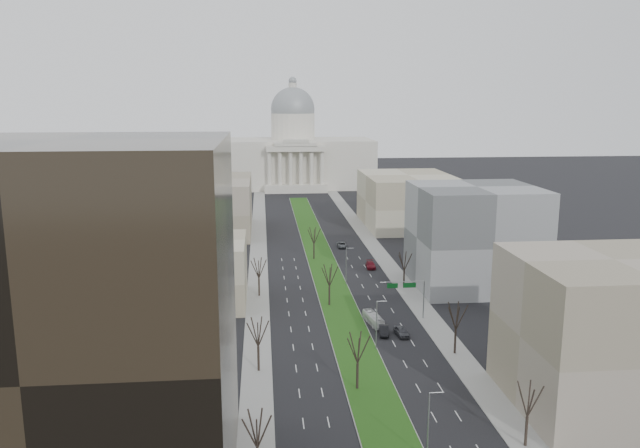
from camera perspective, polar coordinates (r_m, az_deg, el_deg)
ground at (r=174.94m, az=0.10°, el=-3.24°), size 600.00×600.00×0.00m
median at (r=173.94m, az=0.13°, el=-3.29°), size 8.00×222.03×0.20m
sidewalk_left at (r=150.13m, az=-5.69°, el=-5.75°), size 5.00×330.00×0.15m
sidewalk_right at (r=153.83m, az=7.52°, el=-5.37°), size 5.00×330.00×0.15m
capitol at (r=319.73m, az=-2.46°, el=6.37°), size 80.00×46.00×55.00m
building_glass_tower at (r=73.78m, az=-21.75°, el=-8.54°), size 34.00×30.00×40.00m
building_beige_left at (r=139.61m, az=-12.15°, el=-4.31°), size 26.00×22.00×14.00m
building_tan_right at (r=99.94m, az=24.77°, el=-9.07°), size 26.00×24.00×22.00m
building_grey_right at (r=152.60m, az=13.94°, el=-1.12°), size 28.00×26.00×24.00m
building_far_left at (r=212.30m, az=-10.39°, el=1.66°), size 30.00×40.00×18.00m
building_far_right at (r=222.34m, az=8.01°, el=2.17°), size 30.00×40.00×18.00m
tree_left_near at (r=76.37m, az=-5.79°, el=-18.10°), size 5.10×5.10×9.18m
tree_left_mid at (r=103.41m, az=-5.70°, el=-9.72°), size 5.40×5.40×9.72m
tree_left_far at (r=141.52m, az=-5.63°, el=-3.96°), size 5.28×5.28×9.50m
tree_right_near at (r=86.49m, az=18.53°, el=-14.89°), size 5.16×5.16×9.29m
tree_right_mid at (r=112.15m, az=12.36°, el=-8.14°), size 5.52×5.52×9.94m
tree_right_far at (r=149.22m, az=7.73°, el=-3.33°), size 5.04×5.04×9.07m
tree_median_a at (r=97.01m, az=3.47°, el=-11.14°), size 5.40×5.40×9.72m
tree_median_b at (r=134.51m, az=0.87°, el=-4.65°), size 5.40×5.40×9.72m
tree_median_c at (r=173.13m, az=-0.56°, el=-1.01°), size 5.40×5.40×9.72m
streetlamp_median_a at (r=81.44m, az=9.92°, el=-17.66°), size 1.90×0.20×9.16m
streetlamp_median_b at (r=112.49m, az=5.22°, el=-9.13°), size 1.90×0.20×9.16m
streetlamp_median_c at (r=150.12m, az=2.44°, el=-3.82°), size 1.90×0.20×9.16m
mast_arm_signs at (r=127.95m, az=8.31°, el=-6.03°), size 9.12×0.24×8.09m
car_grey_near at (r=120.77m, az=7.46°, el=-9.73°), size 2.56×5.14×1.68m
car_black at (r=120.97m, az=5.85°, el=-9.66°), size 2.47×5.20×1.65m
car_red at (r=166.36m, az=4.66°, el=-3.75°), size 2.65×5.81×1.65m
car_grey_far at (r=188.59m, az=2.02°, el=-1.92°), size 2.62×5.66×1.57m
box_van at (r=125.90m, az=4.90°, el=-8.64°), size 3.22×8.24×2.24m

